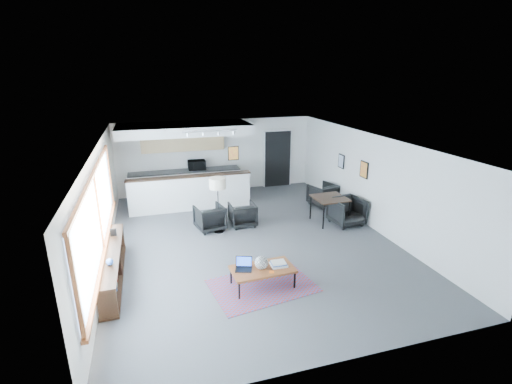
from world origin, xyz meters
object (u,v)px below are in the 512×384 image
object	(u,v)px
book_stack	(279,264)
armchair_left	(210,217)
microwave	(197,164)
laptop	(244,265)
armchair_right	(243,213)
dining_chair_near	(347,212)
floor_lamp	(218,185)
dining_table	(330,200)
dining_chair_far	(323,195)
ceramic_pot	(261,263)
coffee_table	(262,269)

from	to	relation	value
book_stack	armchair_left	size ratio (longest dim) A/B	0.45
microwave	laptop	bearing A→B (deg)	-89.10
armchair_right	dining_chair_near	distance (m)	2.99
floor_lamp	dining_chair_near	distance (m)	3.79
laptop	microwave	bearing A→B (deg)	109.96
dining_table	dining_chair_far	world-z (taller)	dining_table
dining_chair_near	floor_lamp	bearing A→B (deg)	164.94
dining_chair_far	microwave	size ratio (longest dim) A/B	1.13
dining_chair_far	dining_table	bearing A→B (deg)	53.18
book_stack	microwave	distance (m)	6.40
laptop	armchair_left	distance (m)	3.08
dining_table	microwave	xyz separation A→B (m)	(-3.31, 3.61, 0.44)
laptop	ceramic_pot	size ratio (longest dim) A/B	1.49
coffee_table	dining_table	xyz separation A→B (m)	(2.89, 2.70, 0.31)
coffee_table	microwave	size ratio (longest dim) A/B	2.18
microwave	armchair_right	bearing A→B (deg)	-74.72
book_stack	microwave	xyz separation A→B (m)	(-0.77, 6.31, 0.67)
dining_table	dining_chair_far	xyz separation A→B (m)	(0.47, 1.38, -0.36)
book_stack	dining_chair_far	distance (m)	5.08
book_stack	dining_chair_near	xyz separation A→B (m)	(2.95, 2.41, -0.09)
coffee_table	armchair_left	bearing A→B (deg)	96.82
book_stack	floor_lamp	xyz separation A→B (m)	(-0.67, 2.93, 0.88)
floor_lamp	dining_chair_near	world-z (taller)	floor_lamp
ceramic_pot	floor_lamp	bearing A→B (deg)	95.76
laptop	dining_table	size ratio (longest dim) A/B	0.43
book_stack	dining_chair_far	bearing A→B (deg)	53.53
coffee_table	ceramic_pot	bearing A→B (deg)	-153.13
coffee_table	book_stack	world-z (taller)	book_stack
dining_chair_far	armchair_left	bearing A→B (deg)	-4.71
laptop	armchair_right	size ratio (longest dim) A/B	0.55
coffee_table	ceramic_pot	xyz separation A→B (m)	(-0.03, -0.02, 0.17)
ceramic_pot	book_stack	distance (m)	0.39
laptop	coffee_table	bearing A→B (deg)	4.59
coffee_table	dining_chair_far	size ratio (longest dim) A/B	1.94
book_stack	armchair_right	bearing A→B (deg)	88.83
armchair_left	dining_chair_far	world-z (taller)	armchair_left
ceramic_pot	coffee_table	bearing A→B (deg)	29.60
book_stack	microwave	size ratio (longest dim) A/B	0.57
book_stack	ceramic_pot	bearing A→B (deg)	-177.74
ceramic_pot	armchair_left	world-z (taller)	armchair_left
coffee_table	microwave	distance (m)	6.37
armchair_left	dining_table	xyz separation A→B (m)	(3.42, -0.47, 0.31)
ceramic_pot	book_stack	size ratio (longest dim) A/B	0.79
coffee_table	dining_chair_near	bearing A→B (deg)	33.46
coffee_table	armchair_left	xyz separation A→B (m)	(-0.53, 3.17, -0.00)
ceramic_pot	floor_lamp	size ratio (longest dim) A/B	0.17
laptop	dining_chair_near	bearing A→B (deg)	51.72
coffee_table	dining_table	size ratio (longest dim) A/B	1.39
microwave	coffee_table	bearing A→B (deg)	-85.79
ceramic_pot	armchair_right	bearing A→B (deg)	82.16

